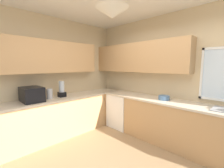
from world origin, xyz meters
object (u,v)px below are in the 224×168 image
at_px(bowl, 164,98).
at_px(blender_appliance, 62,90).
at_px(dishwasher, 122,110).
at_px(kettle, 50,94).
at_px(microwave, 32,94).

bearing_deg(bowl, blender_appliance, -142.58).
relative_size(dishwasher, kettle, 3.84).
bearing_deg(bowl, kettle, -136.86).
bearing_deg(microwave, bowl, 48.16).
height_order(kettle, blender_appliance, blender_appliance).
bearing_deg(kettle, blender_appliance, 93.96).
height_order(dishwasher, bowl, bowl).
height_order(bowl, blender_appliance, blender_appliance).
bearing_deg(blender_appliance, dishwasher, 63.78).
bearing_deg(bowl, microwave, -131.84).
bearing_deg(bowl, dishwasher, -178.48).
xyz_separation_m(kettle, blender_appliance, (-0.02, 0.29, 0.05)).
height_order(microwave, bowl, microwave).
distance_m(dishwasher, bowl, 1.24).
bearing_deg(dishwasher, kettle, -111.45).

